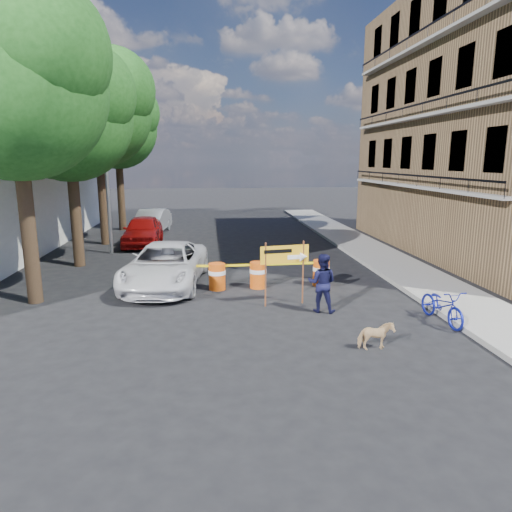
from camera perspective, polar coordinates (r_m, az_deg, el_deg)
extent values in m
plane|color=black|center=(12.99, 0.63, -7.51)|extent=(120.00, 120.00, 0.00)
cube|color=gray|center=(20.15, 16.38, -0.73)|extent=(2.40, 40.00, 0.15)
cube|color=olive|center=(24.28, 28.58, 14.49)|extent=(8.00, 16.00, 12.00)
cylinder|color=#332316|center=(15.26, -26.65, 3.88)|extent=(0.44, 0.44, 5.04)
sphere|color=#194A15|center=(15.28, -28.03, 18.03)|extent=(5.20, 5.20, 5.20)
sphere|color=#194A15|center=(14.65, -25.65, 22.15)|extent=(3.90, 3.90, 3.90)
cylinder|color=#332316|center=(20.00, -21.66, 5.52)|extent=(0.44, 0.44, 4.76)
sphere|color=#194A15|center=(19.98, -22.48, 15.73)|extent=(5.00, 5.00, 5.00)
sphere|color=#194A15|center=(19.36, -20.50, 18.56)|extent=(3.75, 3.75, 3.75)
sphere|color=#194A15|center=(20.74, -23.87, 13.56)|extent=(3.50, 3.50, 3.50)
cylinder|color=#332316|center=(24.82, -18.65, 7.47)|extent=(0.44, 0.44, 5.32)
sphere|color=#194A15|center=(24.87, -19.29, 16.66)|extent=(5.40, 5.40, 5.40)
sphere|color=#194A15|center=(24.26, -17.46, 19.18)|extent=(4.05, 4.05, 4.05)
sphere|color=#194A15|center=(25.65, -20.64, 14.70)|extent=(3.78, 3.78, 3.78)
cylinder|color=#332316|center=(29.72, -16.56, 7.86)|extent=(0.44, 0.44, 4.93)
sphere|color=#194A15|center=(29.72, -16.99, 14.98)|extent=(4.80, 4.80, 4.80)
sphere|color=#194A15|center=(29.17, -15.59, 16.86)|extent=(3.60, 3.60, 3.60)
sphere|color=#194A15|center=(30.41, -18.06, 13.50)|extent=(3.36, 3.36, 3.36)
cylinder|color=gray|center=(22.15, -18.23, 10.51)|extent=(0.16, 0.16, 8.00)
cylinder|color=gray|center=(22.34, -17.59, 20.62)|extent=(1.00, 0.12, 0.12)
cube|color=silver|center=(22.24, -16.23, 20.61)|extent=(0.35, 0.18, 0.12)
cylinder|color=#C7510B|center=(15.78, -12.00, -2.55)|extent=(0.56, 0.56, 0.90)
cylinder|color=white|center=(15.74, -12.03, -2.02)|extent=(0.58, 0.58, 0.14)
cylinder|color=#C7510B|center=(15.51, -4.89, -2.58)|extent=(0.56, 0.56, 0.90)
cylinder|color=white|center=(15.47, -4.90, -2.04)|extent=(0.58, 0.58, 0.14)
cylinder|color=#C7510B|center=(15.65, 0.26, -2.40)|extent=(0.56, 0.56, 0.90)
cylinder|color=white|center=(15.62, 0.26, -1.86)|extent=(0.58, 0.58, 0.14)
cylinder|color=#C7510B|center=(16.10, 8.13, -2.11)|extent=(0.56, 0.56, 0.90)
cylinder|color=white|center=(16.06, 8.15, -1.60)|extent=(0.58, 0.58, 0.14)
cylinder|color=#592D19|center=(13.53, 1.20, -2.40)|extent=(0.05, 0.05, 1.95)
cylinder|color=#592D19|center=(13.92, 5.89, -2.06)|extent=(0.05, 0.05, 1.95)
cube|color=#F2AA15|center=(13.58, 3.61, 0.20)|extent=(1.50, 0.29, 0.54)
cube|color=white|center=(13.69, 4.83, -0.14)|extent=(0.43, 0.08, 0.13)
cone|color=white|center=(13.79, 5.97, -0.07)|extent=(0.28, 0.32, 0.28)
cube|color=black|center=(13.47, 2.78, 0.59)|extent=(0.85, 0.16, 0.11)
imported|color=black|center=(13.26, 8.23, -3.35)|extent=(1.01, 0.90, 1.71)
imported|color=#121B95|center=(13.21, 22.40, -3.89)|extent=(0.75, 1.04, 1.86)
imported|color=tan|center=(11.04, 14.73, -9.65)|extent=(0.82, 0.41, 0.68)
imported|color=silver|center=(16.15, -11.27, -1.14)|extent=(3.02, 5.54, 1.47)
imported|color=maroon|center=(24.20, -13.97, 3.10)|extent=(1.78, 4.43, 1.51)
imported|color=#A3A5AA|center=(28.02, -12.89, 4.24)|extent=(2.11, 4.53, 1.44)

